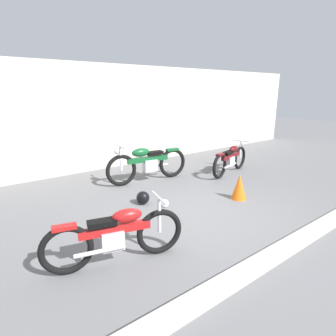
% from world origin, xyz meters
% --- Properties ---
extents(ground_plane, '(40.00, 40.00, 0.00)m').
position_xyz_m(ground_plane, '(0.00, 0.00, 0.00)').
color(ground_plane, slate).
extents(building_wall, '(18.00, 0.30, 3.02)m').
position_xyz_m(building_wall, '(0.00, 4.26, 1.51)').
color(building_wall, beige).
rests_on(building_wall, ground_plane).
extents(curb_strip, '(18.00, 0.24, 0.12)m').
position_xyz_m(curb_strip, '(0.00, -1.72, 0.06)').
color(curb_strip, '#B7B2A8').
rests_on(curb_strip, ground_plane).
extents(helmet, '(0.27, 0.27, 0.27)m').
position_xyz_m(helmet, '(-0.51, 1.07, 0.14)').
color(helmet, black).
rests_on(helmet, ground_plane).
extents(traffic_cone, '(0.32, 0.32, 0.55)m').
position_xyz_m(traffic_cone, '(1.28, 0.04, 0.28)').
color(traffic_cone, orange).
rests_on(traffic_cone, ground_plane).
extents(motorcycle_red, '(1.88, 0.71, 0.86)m').
position_xyz_m(motorcycle_red, '(-1.90, -0.47, 0.42)').
color(motorcycle_red, black).
rests_on(motorcycle_red, ground_plane).
extents(motorcycle_green, '(2.24, 0.63, 1.01)m').
position_xyz_m(motorcycle_green, '(0.41, 2.28, 0.49)').
color(motorcycle_green, black).
rests_on(motorcycle_green, ground_plane).
extents(motorcycle_maroon, '(1.89, 0.70, 0.87)m').
position_xyz_m(motorcycle_maroon, '(2.68, 1.47, 0.42)').
color(motorcycle_maroon, black).
rests_on(motorcycle_maroon, ground_plane).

